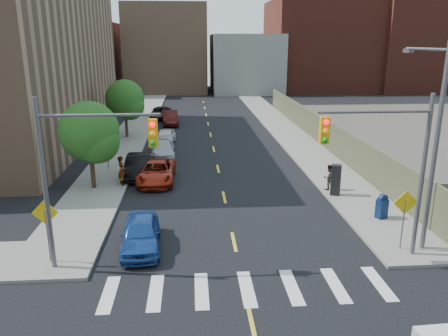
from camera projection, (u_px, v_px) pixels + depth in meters
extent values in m
cube|color=gray|center=(142.00, 118.00, 51.65)|extent=(3.50, 73.00, 0.15)
cube|color=gray|center=(271.00, 117.00, 52.77)|extent=(3.50, 73.00, 0.15)
cube|color=#5F6446|center=(318.00, 129.00, 39.65)|extent=(0.12, 44.00, 2.50)
cube|color=#592319|center=(75.00, 58.00, 76.24)|extent=(14.00, 18.00, 12.00)
cube|color=#8C6B4C|center=(167.00, 49.00, 78.88)|extent=(14.00, 16.00, 15.00)
cube|color=gray|center=(245.00, 63.00, 78.68)|extent=(12.00, 16.00, 10.00)
cube|color=#592319|center=(319.00, 46.00, 80.75)|extent=(18.00, 18.00, 16.00)
cube|color=#592319|center=(408.00, 40.00, 79.71)|extent=(14.00, 16.00, 18.00)
cylinder|color=#8C6B4C|center=(433.00, 11.00, 78.59)|extent=(1.80, 1.80, 28.00)
cylinder|color=#59595E|center=(45.00, 188.00, 16.74)|extent=(0.18, 0.18, 7.00)
cylinder|color=#59595E|center=(99.00, 115.00, 16.11)|extent=(4.50, 0.12, 0.12)
cube|color=#E5A50C|center=(153.00, 133.00, 16.45)|extent=(0.35, 0.30, 1.05)
cylinder|color=#59595E|center=(422.00, 179.00, 17.81)|extent=(0.18, 0.18, 7.00)
cylinder|color=#59595E|center=(375.00, 112.00, 16.86)|extent=(4.50, 0.12, 0.12)
cube|color=#E5A50C|center=(324.00, 130.00, 16.92)|extent=(0.35, 0.30, 1.05)
cylinder|color=#59595E|center=(435.00, 152.00, 18.06)|extent=(0.20, 0.20, 9.00)
cylinder|color=#59595E|center=(427.00, 49.00, 18.54)|extent=(0.12, 3.50, 0.12)
cube|color=#59595E|center=(408.00, 51.00, 20.09)|extent=(0.25, 0.60, 0.18)
cylinder|color=#59595E|center=(48.00, 238.00, 17.84)|extent=(0.06, 0.06, 2.40)
cube|color=yellow|center=(45.00, 213.00, 17.53)|extent=(1.06, 0.04, 1.06)
cylinder|color=#59595E|center=(403.00, 226.00, 18.92)|extent=(0.06, 0.06, 2.40)
cube|color=yellow|center=(405.00, 203.00, 18.61)|extent=(1.06, 0.04, 1.06)
cylinder|color=#59595E|center=(108.00, 155.00, 30.76)|extent=(0.06, 0.06, 2.40)
cube|color=yellow|center=(106.00, 140.00, 30.45)|extent=(1.06, 0.04, 1.06)
cylinder|color=#332114|center=(93.00, 169.00, 26.88)|extent=(0.28, 0.28, 2.64)
sphere|color=#164F19|center=(89.00, 131.00, 26.21)|extent=(3.60, 3.60, 3.60)
sphere|color=#164F19|center=(97.00, 142.00, 26.13)|extent=(2.64, 2.64, 2.64)
sphere|color=#164F19|center=(85.00, 137.00, 26.68)|extent=(2.88, 2.88, 2.88)
cylinder|color=#332114|center=(126.00, 124.00, 41.24)|extent=(0.28, 0.28, 2.64)
sphere|color=#164F19|center=(125.00, 99.00, 40.56)|extent=(3.60, 3.60, 3.60)
sphere|color=#164F19|center=(130.00, 106.00, 40.48)|extent=(2.64, 2.64, 2.64)
sphere|color=#164F19|center=(121.00, 103.00, 41.04)|extent=(2.88, 2.88, 2.88)
imported|color=navy|center=(141.00, 233.00, 19.37)|extent=(1.96, 4.29, 1.43)
imported|color=black|center=(139.00, 166.00, 29.72)|extent=(1.89, 4.65, 1.50)
imported|color=#9A220F|center=(157.00, 172.00, 28.53)|extent=(2.38, 5.01, 1.38)
imported|color=#AAAEB2|center=(162.00, 149.00, 34.70)|extent=(2.20, 4.71, 1.33)
imported|color=silver|center=(165.00, 137.00, 38.96)|extent=(1.89, 4.12, 1.37)
imported|color=#390E0B|center=(170.00, 118.00, 47.92)|extent=(2.09, 4.84, 1.55)
imported|color=black|center=(161.00, 113.00, 51.80)|extent=(2.48, 5.02, 1.37)
cube|color=#0D214E|center=(382.00, 209.00, 22.39)|extent=(0.64, 0.57, 1.01)
cylinder|color=#0D214E|center=(383.00, 199.00, 22.24)|extent=(0.57, 0.42, 0.52)
cube|color=black|center=(336.00, 180.00, 25.64)|extent=(0.65, 0.59, 1.85)
imported|color=gray|center=(122.00, 171.00, 27.44)|extent=(0.66, 0.79, 1.86)
imported|color=gray|center=(329.00, 177.00, 26.61)|extent=(0.89, 0.76, 1.57)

